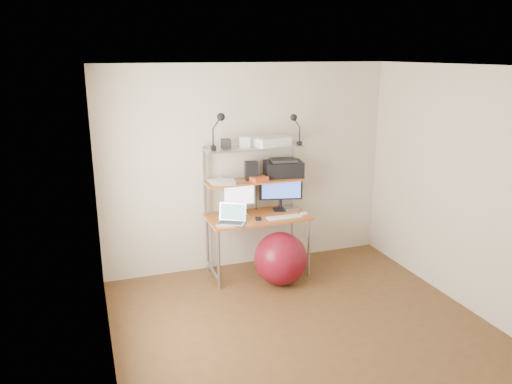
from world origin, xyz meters
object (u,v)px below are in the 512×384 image
laptop (232,219)px  exercise_ball (281,259)px  monitor_silver (239,196)px  monitor_black (281,189)px  printer (283,168)px

laptop → exercise_ball: size_ratio=0.63×
monitor_silver → monitor_black: size_ratio=0.84×
printer → exercise_ball: size_ratio=0.81×
monitor_silver → printer: 0.65m
monitor_black → printer: size_ratio=1.06×
monitor_black → exercise_ball: size_ratio=0.86×
monitor_black → printer: 0.26m
monitor_silver → laptop: bearing=-121.6°
monitor_silver → exercise_ball: monitor_silver is taller
monitor_silver → monitor_black: monitor_black is taller
monitor_silver → exercise_ball: 0.89m
monitor_black → monitor_silver: bearing=-165.6°
printer → exercise_ball: printer is taller
laptop → printer: 0.94m
exercise_ball → printer: bearing=65.6°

